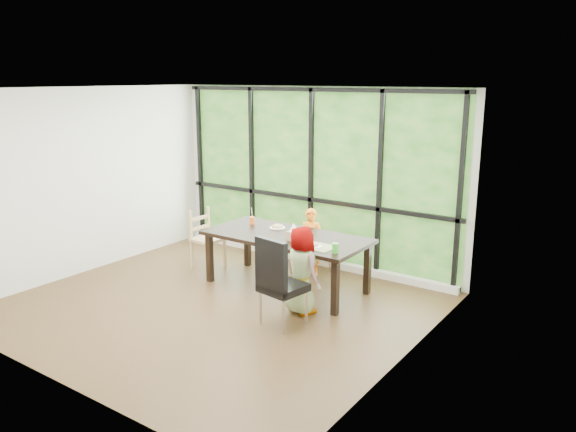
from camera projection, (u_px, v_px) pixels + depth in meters
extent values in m
plane|color=black|center=(217.00, 306.00, 7.19)|extent=(5.00, 5.00, 0.00)
plane|color=silver|center=(313.00, 176.00, 8.65)|extent=(5.00, 0.00, 5.00)
cube|color=#194A14|center=(312.00, 176.00, 8.64)|extent=(4.80, 0.02, 2.65)
cube|color=silver|center=(309.00, 259.00, 8.89)|extent=(4.80, 0.12, 0.10)
cube|color=black|center=(286.00, 261.00, 7.74)|extent=(2.31, 1.19, 0.75)
cube|color=black|center=(325.00, 232.00, 8.56)|extent=(0.50, 0.50, 1.08)
cube|color=black|center=(283.00, 281.00, 6.53)|extent=(0.53, 0.53, 1.08)
cube|color=tan|center=(208.00, 239.00, 8.53)|extent=(0.43, 0.45, 0.90)
imported|color=orange|center=(311.00, 242.00, 8.21)|extent=(0.41, 0.32, 0.99)
imported|color=slate|center=(303.00, 270.00, 6.86)|extent=(0.61, 0.48, 1.09)
cube|color=tan|center=(316.00, 246.00, 7.13)|extent=(0.46, 0.34, 0.01)
cylinder|color=white|center=(277.00, 228.00, 7.99)|extent=(0.22, 0.22, 0.01)
cylinder|color=white|center=(313.00, 246.00, 7.11)|extent=(0.22, 0.22, 0.01)
cylinder|color=orange|center=(252.00, 221.00, 8.19)|extent=(0.07, 0.07, 0.11)
cylinder|color=green|center=(335.00, 248.00, 6.85)|extent=(0.08, 0.08, 0.12)
cube|color=tan|center=(294.00, 236.00, 7.39)|extent=(0.14, 0.14, 0.12)
cylinder|color=white|center=(252.00, 214.00, 8.17)|extent=(0.01, 0.04, 0.20)
cylinder|color=pink|center=(335.00, 240.00, 6.83)|extent=(0.01, 0.04, 0.20)
cone|color=white|center=(294.00, 227.00, 7.37)|extent=(0.12, 0.12, 0.11)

